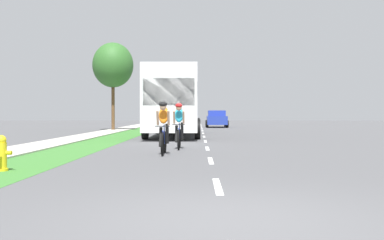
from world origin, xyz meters
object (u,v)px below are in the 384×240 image
(cyclist_lead, at_px, (164,127))
(fire_hydrant_yellow, at_px, (1,154))
(bus_white, at_px, (175,100))
(street_tree_near, at_px, (113,65))
(sedan_blue, at_px, (217,119))
(cyclist_trailing, at_px, (179,126))

(cyclist_lead, bearing_deg, fire_hydrant_yellow, -127.46)
(bus_white, xyz_separation_m, street_tree_near, (-4.98, 8.43, 2.81))
(cyclist_lead, relative_size, street_tree_near, 0.27)
(bus_white, height_order, street_tree_near, street_tree_near)
(cyclist_lead, distance_m, sedan_blue, 28.81)
(cyclist_trailing, relative_size, sedan_blue, 0.40)
(cyclist_trailing, bearing_deg, bus_white, 93.56)
(fire_hydrant_yellow, bearing_deg, street_tree_near, 94.81)
(fire_hydrant_yellow, relative_size, bus_white, 0.07)
(bus_white, distance_m, sedan_blue, 16.82)
(bus_white, xyz_separation_m, sedan_blue, (2.97, 16.51, -1.21))
(cyclist_lead, distance_m, bus_white, 12.23)
(cyclist_trailing, height_order, bus_white, bus_white)
(fire_hydrant_yellow, xyz_separation_m, bus_white, (2.90, 16.28, 1.61))
(fire_hydrant_yellow, height_order, cyclist_lead, cyclist_lead)
(cyclist_trailing, xyz_separation_m, sedan_blue, (2.35, 26.47, -0.04))
(cyclist_lead, xyz_separation_m, bus_white, (-0.25, 12.17, 1.17))
(fire_hydrant_yellow, height_order, street_tree_near, street_tree_near)
(cyclist_trailing, relative_size, street_tree_near, 0.27)
(sedan_blue, bearing_deg, cyclist_trailing, -95.08)
(sedan_blue, bearing_deg, fire_hydrant_yellow, -100.16)
(street_tree_near, bearing_deg, bus_white, -59.41)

